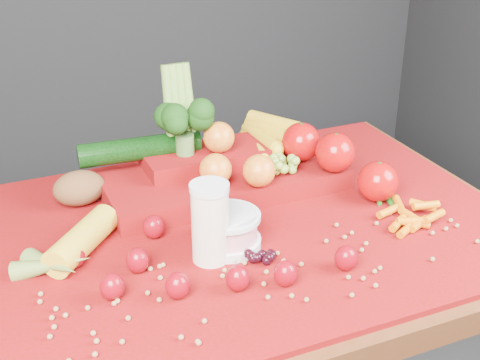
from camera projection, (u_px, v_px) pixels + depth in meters
name	position (u px, v px, depth m)	size (l,w,h in m)	color
table	(244.00, 268.00, 1.38)	(1.10, 0.80, 0.75)	#3C1F0D
red_cloth	(244.00, 226.00, 1.34)	(1.05, 0.75, 0.01)	maroon
milk_glass	(210.00, 220.00, 1.18)	(0.07, 0.07, 0.15)	beige
yogurt_bowl	(228.00, 229.00, 1.24)	(0.13, 0.13, 0.07)	silver
strawberry_scatter	(190.00, 264.00, 1.16)	(0.48, 0.28, 0.05)	maroon
dark_grape_cluster	(262.00, 257.00, 1.20)	(0.06, 0.05, 0.03)	black
soybean_scatter	(290.00, 274.00, 1.17)	(0.84, 0.24, 0.01)	olive
corn_ear	(61.00, 257.00, 1.18)	(0.27, 0.26, 0.06)	yellow
potato	(79.00, 188.00, 1.39)	(0.11, 0.08, 0.07)	brown
baby_carrot_pile	(411.00, 214.00, 1.34)	(0.17, 0.17, 0.03)	#C66307
green_bean_pile	(379.00, 194.00, 1.44)	(0.14, 0.12, 0.01)	#185F15
produce_mound	(237.00, 163.00, 1.45)	(0.62, 0.36, 0.27)	maroon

